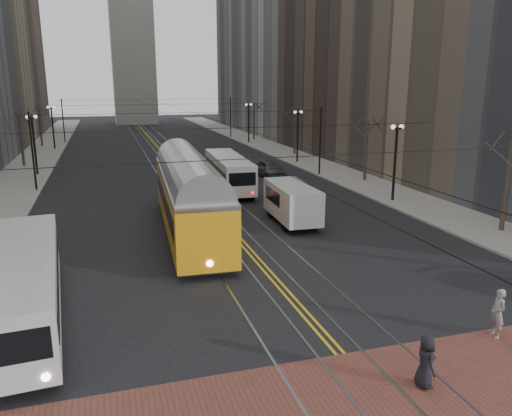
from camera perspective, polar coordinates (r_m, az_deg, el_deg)
ground at (r=18.49m, az=8.22°, el=-14.72°), size 260.00×260.00×0.00m
sidewalk_left at (r=60.76m, az=-24.19°, el=4.57°), size 5.00×140.00×0.15m
sidewalk_right at (r=64.16m, az=3.51°, el=6.22°), size 5.00×140.00×0.15m
crosswalk_band at (r=15.52m, az=14.88°, el=-21.25°), size 25.00×6.00×0.01m
streetcar_rails at (r=60.66m, az=-9.97°, el=5.51°), size 4.80×130.00×0.02m
centre_lines at (r=60.66m, az=-9.97°, el=5.52°), size 0.42×130.00×0.01m
building_right_mid at (r=69.27m, az=12.16°, el=20.57°), size 16.00×20.00×34.00m
building_right_far at (r=106.32m, az=1.21°, el=20.14°), size 16.00×20.00×40.00m
lamp_posts at (r=44.34m, az=-7.50°, el=6.14°), size 27.60×57.20×5.60m
street_trees at (r=50.71m, az=-8.73°, el=7.09°), size 31.68×53.28×5.60m
trolley_wires at (r=50.19m, az=-8.70°, el=8.14°), size 25.96×120.00×6.60m
transit_bus at (r=20.83m, az=-24.87°, el=-8.29°), size 3.22×11.32×2.79m
streetcar at (r=30.22m, az=-7.63°, el=0.63°), size 3.81×16.11×3.77m
rear_bus at (r=42.45m, az=-3.13°, el=4.00°), size 2.93×11.02×2.85m
cargo_van at (r=32.20m, az=4.13°, el=0.44°), size 2.44×5.84×2.55m
sedan_grey at (r=48.13m, az=1.61°, el=4.50°), size 2.15×4.92×1.65m
pedestrian_a at (r=16.30m, az=18.82°, el=-16.24°), size 0.62×0.87×1.65m
pedestrian_b at (r=20.06m, az=25.91°, el=-10.76°), size 0.55×0.73×1.81m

